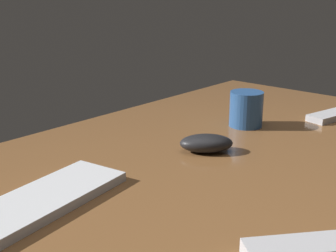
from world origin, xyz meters
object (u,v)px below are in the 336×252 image
Objects in this scene: keyboard at (26,208)px; computer_mouse at (206,143)px; media_remote at (334,115)px; coffee_mug at (246,109)px; tv_remote at (314,249)px.

keyboard is 3.24× the size of computer_mouse.
coffee_mug reaches higher than media_remote.
computer_mouse is at bearing 179.85° from media_remote.
computer_mouse is at bearing -14.94° from keyboard.
tv_remote reaches higher than keyboard.
media_remote is 0.91× the size of tv_remote.
computer_mouse reaches higher than tv_remote.
computer_mouse is 0.67× the size of media_remote.
coffee_mug is at bearing -9.28° from keyboard.
coffee_mug is (-21.81, 14.09, 3.55)cm from media_remote.
keyboard is 4.17× the size of coffee_mug.
computer_mouse is 22.44cm from coffee_mug.
tv_remote is at bearing -138.97° from coffee_mug.
keyboard is 86.57cm from media_remote.
coffee_mug reaches higher than keyboard.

